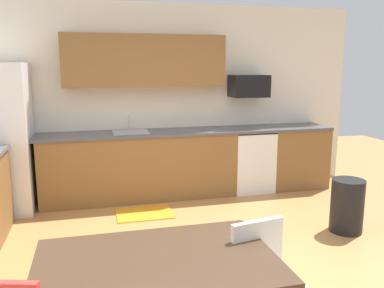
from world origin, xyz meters
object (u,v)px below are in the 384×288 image
(trash_bin, at_px, (347,206))
(chair_near_table, at_px, (266,278))
(microwave, at_px, (249,86))
(dining_table, at_px, (157,269))
(oven_range, at_px, (249,160))

(trash_bin, bearing_deg, chair_near_table, -137.69)
(microwave, bearing_deg, trash_bin, -75.92)
(microwave, distance_m, dining_table, 4.01)
(microwave, bearing_deg, dining_table, -119.60)
(microwave, relative_size, trash_bin, 0.90)
(dining_table, xyz_separation_m, trash_bin, (2.39, 1.56, -0.37))
(oven_range, bearing_deg, microwave, 90.00)
(dining_table, xyz_separation_m, chair_near_table, (0.70, 0.02, -0.17))
(dining_table, bearing_deg, chair_near_table, 1.96)
(microwave, distance_m, trash_bin, 2.27)
(oven_range, xyz_separation_m, chair_near_table, (-1.23, -3.28, 0.05))
(chair_near_table, bearing_deg, dining_table, -178.04)
(microwave, height_order, chair_near_table, microwave)
(microwave, relative_size, dining_table, 0.39)
(microwave, bearing_deg, oven_range, -90.00)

